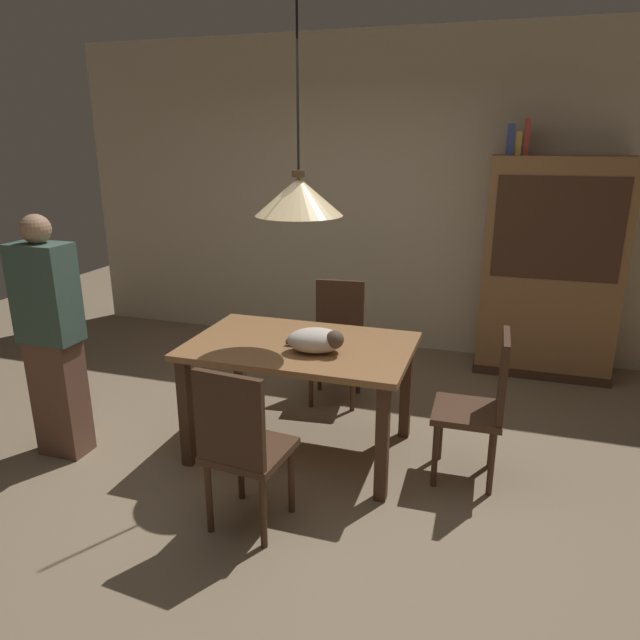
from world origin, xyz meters
TOP-DOWN VIEW (x-y plane):
  - ground at (0.00, 0.00)m, footprint 10.00×10.00m
  - back_wall at (0.00, 2.65)m, footprint 6.40×0.10m
  - dining_table at (-0.11, 0.40)m, footprint 1.40×0.90m
  - chair_near_front at (-0.12, -0.48)m, footprint 0.44×0.44m
  - chair_right_side at (1.02, 0.40)m, footprint 0.41×0.41m
  - chair_far_back at (-0.12, 1.28)m, footprint 0.44×0.44m
  - cat_sleeping at (0.04, 0.28)m, footprint 0.40×0.30m
  - pendant_lamp at (-0.11, 0.40)m, footprint 0.52×0.52m
  - hutch_bookcase at (1.45, 2.32)m, footprint 1.12×0.45m
  - book_blue_wide at (1.03, 2.32)m, footprint 0.06×0.24m
  - book_yellow_short at (1.09, 2.32)m, footprint 0.04×0.20m
  - book_red_tall at (1.15, 2.32)m, footprint 0.04×0.22m
  - person_standing at (-1.58, -0.09)m, footprint 0.36×0.22m

SIDE VIEW (x-z plane):
  - ground at x=0.00m, z-range 0.00..0.00m
  - chair_near_front at x=-0.12m, z-range 0.05..0.98m
  - chair_right_side at x=1.02m, z-range 0.05..0.98m
  - chair_far_back at x=-0.12m, z-range 0.05..0.98m
  - dining_table at x=-0.11m, z-range 0.27..1.02m
  - person_standing at x=-1.58m, z-range 0.00..1.56m
  - cat_sleeping at x=0.04m, z-range 0.75..0.90m
  - hutch_bookcase at x=1.45m, z-range -0.04..1.81m
  - back_wall at x=0.00m, z-range 0.00..2.90m
  - pendant_lamp at x=-0.11m, z-range 1.01..2.31m
  - book_yellow_short at x=1.09m, z-range 1.85..2.03m
  - book_blue_wide at x=1.03m, z-range 1.85..2.09m
  - book_red_tall at x=1.15m, z-range 1.85..2.13m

